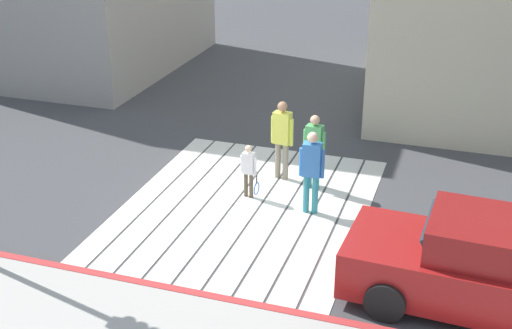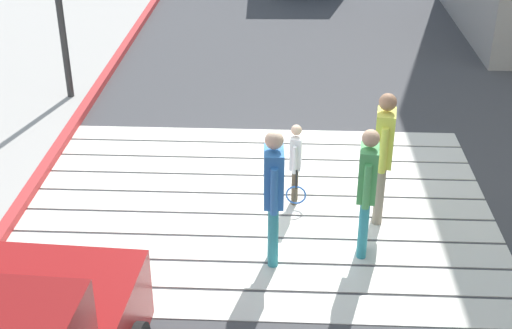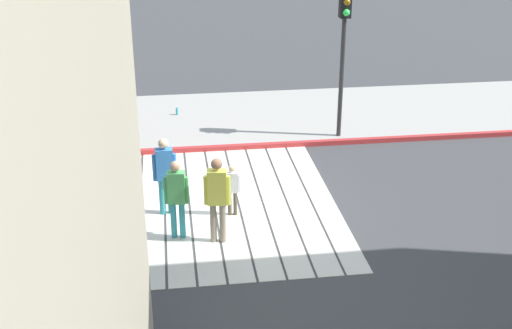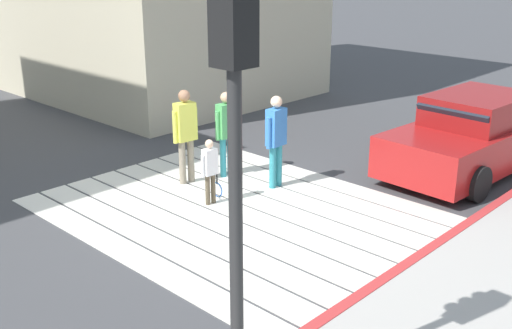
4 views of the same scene
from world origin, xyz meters
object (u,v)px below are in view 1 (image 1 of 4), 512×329
(pedestrian_adult_trailing, at_px, (314,147))
(pedestrian_child_with_racket, at_px, (249,169))
(pedestrian_adult_lead, at_px, (312,167))
(car_parked_near_curb, at_px, (485,268))
(pedestrian_adult_side, at_px, (282,135))

(pedestrian_adult_trailing, xyz_separation_m, pedestrian_child_with_racket, (-0.83, 1.18, -0.33))
(pedestrian_child_with_racket, bearing_deg, pedestrian_adult_trailing, -54.92)
(pedestrian_adult_lead, xyz_separation_m, pedestrian_adult_trailing, (1.10, 0.22, -0.04))
(car_parked_near_curb, xyz_separation_m, pedestrian_adult_lead, (2.25, 3.37, 0.29))
(car_parked_near_curb, bearing_deg, pedestrian_adult_side, 50.41)
(pedestrian_adult_side, relative_size, pedestrian_child_with_racket, 1.53)
(car_parked_near_curb, bearing_deg, pedestrian_adult_trailing, 47.00)
(pedestrian_adult_trailing, bearing_deg, pedestrian_adult_lead, -168.70)
(car_parked_near_curb, bearing_deg, pedestrian_adult_lead, 56.30)
(pedestrian_adult_lead, height_order, pedestrian_adult_trailing, pedestrian_adult_lead)
(pedestrian_adult_lead, relative_size, pedestrian_adult_trailing, 1.04)
(pedestrian_adult_lead, xyz_separation_m, pedestrian_adult_side, (1.37, 1.01, 0.04))
(car_parked_near_curb, xyz_separation_m, pedestrian_child_with_racket, (2.51, 4.77, -0.07))
(pedestrian_adult_lead, relative_size, pedestrian_adult_side, 0.97)
(pedestrian_adult_trailing, relative_size, pedestrian_adult_side, 0.93)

